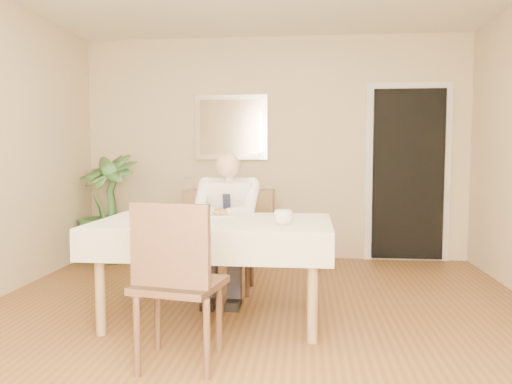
# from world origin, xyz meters

# --- Properties ---
(room) EXTENTS (5.00, 5.02, 2.60)m
(room) POSITION_xyz_m (0.00, 0.00, 1.30)
(room) COLOR brown
(room) RESTS_ON ground
(window) EXTENTS (1.34, 0.04, 1.44)m
(window) POSITION_xyz_m (0.00, -2.47, 1.45)
(window) COLOR white
(window) RESTS_ON room
(doorway) EXTENTS (0.96, 0.07, 2.10)m
(doorway) POSITION_xyz_m (1.55, 2.46, 1.00)
(doorway) COLOR white
(doorway) RESTS_ON ground
(mirror) EXTENTS (0.86, 0.04, 0.76)m
(mirror) POSITION_xyz_m (-0.50, 2.47, 1.55)
(mirror) COLOR silver
(mirror) RESTS_ON room
(dining_table) EXTENTS (1.72, 1.03, 0.75)m
(dining_table) POSITION_xyz_m (-0.30, 0.18, 0.67)
(dining_table) COLOR #A27C52
(dining_table) RESTS_ON ground
(chair_far) EXTENTS (0.46, 0.46, 0.87)m
(chair_far) POSITION_xyz_m (-0.30, 1.06, 0.49)
(chair_far) COLOR #432C1D
(chair_far) RESTS_ON ground
(chair_near) EXTENTS (0.54, 0.54, 0.98)m
(chair_near) POSITION_xyz_m (-0.36, -0.68, 0.55)
(chair_near) COLOR #432C1D
(chair_near) RESTS_ON ground
(seated_man) EXTENTS (0.48, 0.72, 1.24)m
(seated_man) POSITION_xyz_m (-0.30, 0.77, 0.69)
(seated_man) COLOR white
(seated_man) RESTS_ON ground
(plate) EXTENTS (0.26, 0.26, 0.02)m
(plate) POSITION_xyz_m (-0.28, 0.42, 0.76)
(plate) COLOR white
(plate) RESTS_ON dining_table
(food) EXTENTS (0.14, 0.14, 0.06)m
(food) POSITION_xyz_m (-0.28, 0.42, 0.78)
(food) COLOR olive
(food) RESTS_ON dining_table
(knife) EXTENTS (0.01, 0.13, 0.01)m
(knife) POSITION_xyz_m (-0.24, 0.36, 0.78)
(knife) COLOR silver
(knife) RESTS_ON dining_table
(fork) EXTENTS (0.01, 0.13, 0.01)m
(fork) POSITION_xyz_m (-0.32, 0.36, 0.78)
(fork) COLOR silver
(fork) RESTS_ON dining_table
(coffee_mug) EXTENTS (0.17, 0.17, 0.10)m
(coffee_mug) POSITION_xyz_m (0.22, 0.00, 0.80)
(coffee_mug) COLOR white
(coffee_mug) RESTS_ON dining_table
(sideboard) EXTENTS (1.03, 0.36, 0.82)m
(sideboard) POSITION_xyz_m (-0.50, 2.32, 0.41)
(sideboard) COLOR #A27C52
(sideboard) RESTS_ON ground
(photo_frame_left) EXTENTS (0.10, 0.02, 0.14)m
(photo_frame_left) POSITION_xyz_m (-1.00, 2.34, 0.89)
(photo_frame_left) COLOR silver
(photo_frame_left) RESTS_ON sideboard
(photo_frame_center) EXTENTS (0.10, 0.02, 0.14)m
(photo_frame_center) POSITION_xyz_m (-0.64, 2.33, 0.89)
(photo_frame_center) COLOR silver
(photo_frame_center) RESTS_ON sideboard
(photo_frame_right) EXTENTS (0.10, 0.02, 0.14)m
(photo_frame_right) POSITION_xyz_m (-0.41, 2.35, 0.89)
(photo_frame_right) COLOR silver
(photo_frame_right) RESTS_ON sideboard
(potted_palm) EXTENTS (0.86, 0.86, 1.23)m
(potted_palm) POSITION_xyz_m (-1.88, 2.11, 0.62)
(potted_palm) COLOR #315D2A
(potted_palm) RESTS_ON ground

